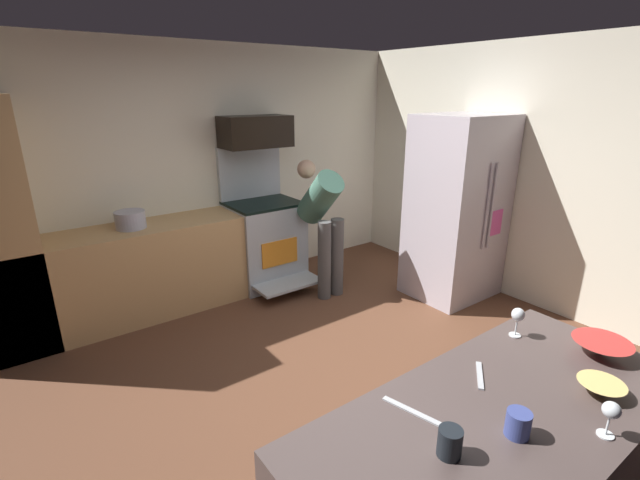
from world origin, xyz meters
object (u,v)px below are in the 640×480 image
object	(u,v)px
microwave	(256,132)
person_cook	(323,217)
refrigerator	(457,208)
stock_pot	(130,220)
mixing_bowl_large	(601,348)
wine_glass_mid	(518,316)
mug_tea	(518,424)
mug_coffee	(450,442)
mixing_bowl_small	(600,388)
wine_glass_far	(611,412)
oven_range	(265,239)

from	to	relation	value
microwave	person_cook	world-z (taller)	microwave
refrigerator	stock_pot	distance (m)	3.24
mixing_bowl_large	wine_glass_mid	world-z (taller)	wine_glass_mid
stock_pot	mug_tea	bearing A→B (deg)	-82.47
mug_coffee	mixing_bowl_large	bearing A→B (deg)	-1.60
mixing_bowl_small	wine_glass_far	size ratio (longest dim) A/B	1.29
mixing_bowl_small	mug_coffee	xyz separation A→B (m)	(-0.79, 0.16, 0.03)
wine_glass_far	stock_pot	size ratio (longest dim) A/B	0.54
wine_glass_mid	wine_glass_far	xyz separation A→B (m)	(-0.38, -0.60, -0.01)
oven_range	wine_glass_mid	bearing A→B (deg)	-94.85
wine_glass_far	mixing_bowl_small	bearing A→B (deg)	26.85
wine_glass_mid	wine_glass_far	distance (m)	0.71
person_cook	microwave	bearing A→B (deg)	118.32
mixing_bowl_large	mixing_bowl_small	world-z (taller)	mixing_bowl_large
stock_pot	mixing_bowl_large	bearing A→B (deg)	-69.73
refrigerator	mixing_bowl_small	bearing A→B (deg)	-130.93
person_cook	mixing_bowl_large	size ratio (longest dim) A/B	5.27
oven_range	refrigerator	distance (m)	2.13
refrigerator	wine_glass_mid	bearing A→B (deg)	-135.64
wine_glass_mid	mug_coffee	distance (m)	0.99
wine_glass_mid	person_cook	bearing A→B (deg)	75.92
mixing_bowl_large	wine_glass_far	world-z (taller)	wine_glass_far
refrigerator	mug_coffee	world-z (taller)	refrigerator
mug_coffee	wine_glass_mid	bearing A→B (deg)	18.33
oven_range	mug_tea	size ratio (longest dim) A/B	15.09
mug_coffee	wine_glass_far	bearing A→B (deg)	-27.62
mixing_bowl_large	wine_glass_mid	bearing A→B (deg)	117.75
mixing_bowl_large	wine_glass_far	bearing A→B (deg)	-155.55
microwave	mug_coffee	bearing A→B (deg)	-108.57
refrigerator	mug_tea	size ratio (longest dim) A/B	18.68
oven_range	person_cook	xyz separation A→B (m)	(0.38, -0.61, 0.34)
mug_coffee	mug_tea	bearing A→B (deg)	-17.49
wine_glass_far	person_cook	bearing A→B (deg)	72.00
refrigerator	mug_tea	bearing A→B (deg)	-138.67
mixing_bowl_large	mug_tea	bearing A→B (deg)	-176.01
refrigerator	mixing_bowl_small	world-z (taller)	refrigerator
mixing_bowl_large	mug_coffee	world-z (taller)	mug_coffee
mixing_bowl_large	mug_coffee	size ratio (longest dim) A/B	2.50
mixing_bowl_small	wine_glass_mid	xyz separation A→B (m)	(0.14, 0.47, 0.09)
refrigerator	person_cook	bearing A→B (deg)	142.80
refrigerator	mixing_bowl_small	distance (m)	2.91
stock_pot	mug_coffee	bearing A→B (deg)	-86.85
microwave	mug_coffee	size ratio (longest dim) A/B	6.86
person_cook	mug_coffee	world-z (taller)	person_cook
oven_range	mug_tea	bearing A→B (deg)	-104.43
mug_coffee	stock_pot	size ratio (longest dim) A/B	0.40
person_cook	mug_tea	size ratio (longest dim) A/B	13.93
refrigerator	wine_glass_far	distance (m)	3.16
microwave	mixing_bowl_small	world-z (taller)	microwave
mixing_bowl_small	stock_pot	world-z (taller)	stock_pot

